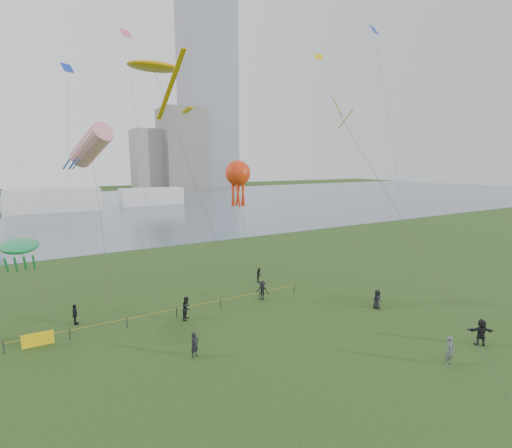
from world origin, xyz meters
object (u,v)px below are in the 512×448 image
fence (98,327)px  kite_octopus (238,174)px  kite_flyer (450,351)px  kite_stingray (155,68)px

fence → kite_octopus: kite_octopus is taller
kite_flyer → kite_stingray: (-12.49, 20.33, 19.76)m
fence → kite_flyer: size_ratio=12.39×
fence → kite_flyer: (18.90, -15.78, 0.42)m
kite_octopus → fence: bearing=165.8°
kite_flyer → kite_octopus: (-6.81, 16.07, 10.80)m
fence → kite_flyer: bearing=-39.9°
fence → kite_flyer: kite_flyer is taller
kite_octopus → kite_stingray: bearing=127.5°
kite_octopus → kite_flyer: bearing=-82.6°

